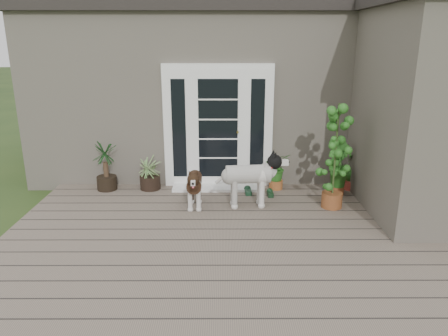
{
  "coord_description": "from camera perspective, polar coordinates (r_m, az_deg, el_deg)",
  "views": [
    {
      "loc": [
        -0.12,
        -4.63,
        2.64
      ],
      "look_at": [
        -0.1,
        1.75,
        0.7
      ],
      "focal_mm": 33.75,
      "sensor_mm": 36.0,
      "label": 1
    }
  ],
  "objects": [
    {
      "name": "house_wing",
      "position": [
        6.92,
        25.87,
        6.17
      ],
      "size": [
        1.6,
        2.4,
        3.1
      ],
      "primitive_type": "cube",
      "color": "#665E54",
      "rests_on": "ground"
    },
    {
      "name": "house_main",
      "position": [
        9.34,
        0.57,
        10.22
      ],
      "size": [
        7.4,
        4.0,
        3.1
      ],
      "primitive_type": "cube",
      "color": "#665E54",
      "rests_on": "ground"
    },
    {
      "name": "yucca",
      "position": [
        7.57,
        -15.77,
        0.57
      ],
      "size": [
        0.69,
        0.69,
        0.94
      ],
      "primitive_type": null,
      "rotation": [
        0.0,
        0.0,
        0.06
      ],
      "color": "black",
      "rests_on": "deck"
    },
    {
      "name": "sapling",
      "position": [
        6.61,
        14.85,
        1.7
      ],
      "size": [
        0.61,
        0.61,
        1.7
      ],
      "primitive_type": null,
      "rotation": [
        0.0,
        0.0,
        -0.27
      ],
      "color": "#1D4E16",
      "rests_on": "deck"
    },
    {
      "name": "clog_right",
      "position": [
        7.17,
        6.28,
        -3.42
      ],
      "size": [
        0.13,
        0.28,
        0.08
      ],
      "primitive_type": null,
      "rotation": [
        0.0,
        0.0,
        0.01
      ],
      "color": "black",
      "rests_on": "deck"
    },
    {
      "name": "brindle_dog",
      "position": [
        6.57,
        -4.01,
        -2.83
      ],
      "size": [
        0.33,
        0.74,
        0.61
      ],
      "primitive_type": null,
      "rotation": [
        0.0,
        0.0,
        3.17
      ],
      "color": "#3D2516",
      "rests_on": "deck"
    },
    {
      "name": "door_unit",
      "position": [
        7.37,
        -0.8,
        5.61
      ],
      "size": [
        1.9,
        0.14,
        2.15
      ],
      "primitive_type": "cube",
      "color": "white",
      "rests_on": "deck"
    },
    {
      "name": "deck",
      "position": [
        5.65,
        1.07,
        -10.24
      ],
      "size": [
        6.2,
        4.6,
        0.12
      ],
      "primitive_type": "cube",
      "color": "#6B5B4C",
      "rests_on": "ground"
    },
    {
      "name": "clog_left",
      "position": [
        7.23,
        3.27,
        -3.12
      ],
      "size": [
        0.16,
        0.31,
        0.09
      ],
      "primitive_type": null,
      "rotation": [
        0.0,
        0.0,
        0.06
      ],
      "color": "#14331E",
      "rests_on": "deck"
    },
    {
      "name": "spider_plant",
      "position": [
        7.47,
        -10.03,
        -0.49
      ],
      "size": [
        0.75,
        0.75,
        0.63
      ],
      "primitive_type": null,
      "rotation": [
        0.0,
        0.0,
        -0.32
      ],
      "color": "#8C9B5F",
      "rests_on": "deck"
    },
    {
      "name": "door_step",
      "position": [
        7.46,
        -0.78,
        -2.63
      ],
      "size": [
        1.6,
        0.4,
        0.05
      ],
      "primitive_type": "cube",
      "color": "white",
      "rests_on": "deck"
    },
    {
      "name": "roof_main",
      "position": [
        9.3,
        0.6,
        20.37
      ],
      "size": [
        7.6,
        4.2,
        0.2
      ],
      "primitive_type": "cube",
      "color": "#2D2826",
      "rests_on": "house_main"
    },
    {
      "name": "white_dog",
      "position": [
        6.58,
        3.27,
        -2.04
      ],
      "size": [
        0.96,
        0.49,
        0.77
      ],
      "primitive_type": null,
      "rotation": [
        0.0,
        0.0,
        -1.47
      ],
      "color": "silver",
      "rests_on": "deck"
    },
    {
      "name": "herb_c",
      "position": [
        7.72,
        16.87,
        -0.76
      ],
      "size": [
        0.49,
        0.49,
        0.55
      ],
      "primitive_type": "imported",
      "rotation": [
        0.0,
        0.0,
        4.03
      ],
      "color": "#22601B",
      "rests_on": "deck"
    },
    {
      "name": "herb_b",
      "position": [
        7.33,
        15.04,
        -0.97
      ],
      "size": [
        0.58,
        0.58,
        0.68
      ],
      "primitive_type": "imported",
      "rotation": [
        0.0,
        0.0,
        1.89
      ],
      "color": "#234B15",
      "rests_on": "deck"
    },
    {
      "name": "herb_a",
      "position": [
        7.44,
        7.09,
        -0.77
      ],
      "size": [
        0.6,
        0.6,
        0.56
      ],
      "primitive_type": "imported",
      "rotation": [
        0.0,
        0.0,
        0.57
      ],
      "color": "#1D5A19",
      "rests_on": "deck"
    }
  ]
}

